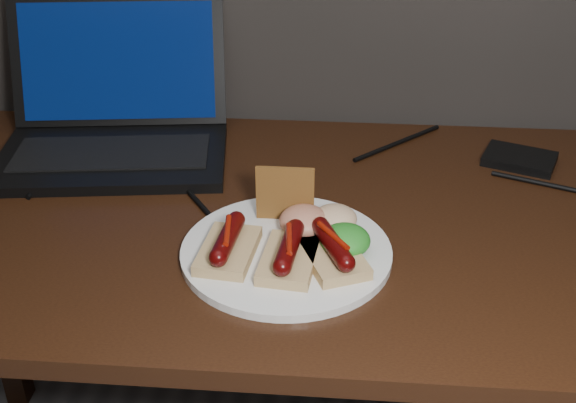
% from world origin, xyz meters
% --- Properties ---
extents(desk, '(1.40, 0.70, 0.75)m').
position_xyz_m(desk, '(0.00, 1.38, 0.66)').
color(desk, black).
rests_on(desk, ground).
extents(laptop, '(0.43, 0.37, 0.25)m').
position_xyz_m(laptop, '(-0.29, 1.58, 0.81)').
color(laptop, black).
rests_on(laptop, desk).
extents(hard_drive, '(0.14, 0.12, 0.02)m').
position_xyz_m(hard_drive, '(0.43, 1.58, 0.76)').
color(hard_drive, black).
rests_on(hard_drive, desk).
extents(desk_cables, '(0.88, 0.40, 0.01)m').
position_xyz_m(desk_cables, '(0.02, 1.51, 0.75)').
color(desk_cables, black).
rests_on(desk_cables, desk).
extents(plate, '(0.36, 0.36, 0.01)m').
position_xyz_m(plate, '(0.05, 1.27, 0.76)').
color(plate, silver).
rests_on(plate, desk).
extents(bread_sausage_left, '(0.08, 0.12, 0.04)m').
position_xyz_m(bread_sausage_left, '(-0.03, 1.24, 0.78)').
color(bread_sausage_left, tan).
rests_on(bread_sausage_left, plate).
extents(bread_sausage_center, '(0.08, 0.12, 0.04)m').
position_xyz_m(bread_sausage_center, '(0.05, 1.23, 0.78)').
color(bread_sausage_center, tan).
rests_on(bread_sausage_center, plate).
extents(bread_sausage_right, '(0.11, 0.13, 0.04)m').
position_xyz_m(bread_sausage_right, '(0.11, 1.24, 0.78)').
color(bread_sausage_right, tan).
rests_on(bread_sausage_right, plate).
extents(crispbread, '(0.08, 0.01, 0.08)m').
position_xyz_m(crispbread, '(0.04, 1.34, 0.80)').
color(crispbread, '#905B27').
rests_on(crispbread, plate).
extents(salad_greens, '(0.07, 0.07, 0.04)m').
position_xyz_m(salad_greens, '(0.13, 1.26, 0.78)').
color(salad_greens, '#125C18').
rests_on(salad_greens, plate).
extents(salsa_mound, '(0.07, 0.07, 0.04)m').
position_xyz_m(salsa_mound, '(0.07, 1.31, 0.78)').
color(salsa_mound, maroon).
rests_on(salsa_mound, plate).
extents(coleslaw_mound, '(0.06, 0.06, 0.04)m').
position_xyz_m(coleslaw_mound, '(0.11, 1.32, 0.78)').
color(coleslaw_mound, beige).
rests_on(coleslaw_mound, plate).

